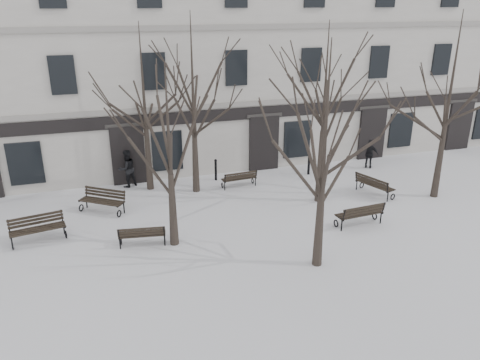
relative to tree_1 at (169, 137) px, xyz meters
name	(u,v)px	position (x,y,z in m)	size (l,w,h in m)	color
ground	(248,248)	(2.49, -1.12, -4.11)	(100.00, 100.00, 0.00)	silver
building	(177,56)	(2.49, 11.84, 1.40)	(40.40, 10.20, 11.40)	#BCB6AE
tree_1	(169,137)	(0.00, 0.00, 0.00)	(4.61, 4.61, 6.58)	black
tree_2	(325,132)	(4.40, -2.90, 0.55)	(5.22, 5.22, 7.46)	black
tree_3	(451,85)	(12.24, 0.94, 0.98)	(5.70, 5.70, 8.15)	black
tree_4	(143,89)	(-0.15, 5.80, 0.67)	(5.36, 5.36, 7.66)	black
tree_5	(193,84)	(1.89, 4.85, 0.95)	(5.67, 5.67, 8.10)	black
tree_6	(325,93)	(6.90, 2.08, 0.74)	(5.43, 5.43, 7.76)	black
bench_0	(37,228)	(-4.82, 1.76, -3.58)	(2.04, 1.06, 0.98)	black
bench_1	(142,235)	(-1.14, 0.19, -3.65)	(1.76, 0.85, 0.85)	black
bench_2	(360,214)	(7.33, -0.74, -3.58)	(2.00, 0.85, 0.98)	black
bench_3	(103,200)	(-2.40, 3.75, -3.57)	(1.98, 1.70, 0.99)	black
bench_4	(239,178)	(3.98, 4.69, -3.65)	(1.73, 0.75, 0.85)	black
bench_5	(374,185)	(9.63, 1.91, -3.60)	(1.24, 1.98, 0.95)	black
bollard_a	(216,169)	(3.15, 6.00, -3.52)	(0.14, 0.14, 1.11)	black
bollard_b	(309,163)	(7.96, 5.37, -3.49)	(0.15, 0.15, 1.17)	black
pedestrian_b	(129,186)	(-1.14, 6.42, -4.11)	(0.89, 0.70, 1.84)	black
pedestrian_c	(368,168)	(11.50, 5.32, -4.11)	(0.92, 0.38, 1.58)	black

